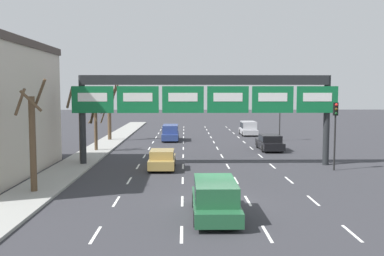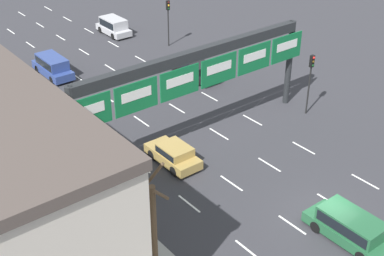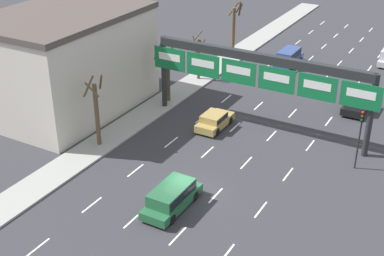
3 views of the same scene
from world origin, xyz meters
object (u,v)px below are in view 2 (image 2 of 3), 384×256
traffic_light_mid_block (311,73)px  tree_bare_furthest (153,224)px  car_gold (174,154)px  tree_bare_second (16,105)px  tree_bare_third (60,137)px  suv_green (351,226)px  suv_silver (114,25)px  suv_blue (52,65)px  car_black (196,69)px  sign_gantry (197,68)px  traffic_light_near_gantry (168,14)px

traffic_light_mid_block → tree_bare_furthest: tree_bare_furthest is taller
car_gold → tree_bare_second: size_ratio=0.85×
traffic_light_mid_block → tree_bare_third: bearing=169.1°
traffic_light_mid_block → suv_green: bearing=-129.8°
tree_bare_second → suv_silver: bearing=41.7°
suv_green → suv_blue: bearing=95.7°
car_black → tree_bare_second: size_ratio=1.01×
sign_gantry → car_black: size_ratio=4.01×
traffic_light_mid_block → car_gold: bearing=176.5°
car_black → tree_bare_second: 16.21m
car_gold → tree_bare_third: size_ratio=0.71×
suv_green → suv_blue: 29.42m
suv_silver → suv_green: (-6.69, -35.06, -0.06)m
suv_green → tree_bare_furthest: size_ratio=0.81×
traffic_light_mid_block → sign_gantry: bearing=166.1°
sign_gantry → tree_bare_third: 9.80m
suv_silver → tree_bare_furthest: bearing=-117.7°
sign_gantry → traffic_light_mid_block: sign_gantry is taller
car_gold → car_black: car_black is taller
car_gold → tree_bare_second: bearing=125.8°
car_gold → suv_silver: size_ratio=0.95×
car_gold → car_black: size_ratio=0.84×
car_black → suv_silver: bearing=89.8°
sign_gantry → tree_bare_third: size_ratio=3.38×
sign_gantry → suv_blue: size_ratio=4.02×
sign_gantry → traffic_light_mid_block: bearing=-13.9°
car_gold → suv_silver: 25.33m
suv_blue → tree_bare_furthest: (-6.53, -24.90, 2.11)m
suv_blue → tree_bare_second: (-6.53, -8.60, 1.72)m
suv_silver → tree_bare_third: tree_bare_third is taller
suv_blue → car_gold: bearing=-90.0°
traffic_light_near_gantry → tree_bare_third: 23.47m
traffic_light_mid_block → suv_blue: bearing=123.2°
car_gold → suv_blue: 17.65m
car_gold → traffic_light_mid_block: 12.32m
suv_green → traffic_light_mid_block: 14.41m
car_black → traffic_light_near_gantry: traffic_light_near_gantry is taller
suv_green → suv_silver: bearing=79.2°
car_black → suv_blue: suv_blue is taller
suv_silver → tree_bare_furthest: tree_bare_furthest is taller
tree_bare_second → suv_blue: bearing=52.8°
suv_silver → car_black: size_ratio=0.89×
car_gold → traffic_light_mid_block: (12.02, -0.72, 2.64)m
suv_blue → tree_bare_furthest: tree_bare_furthest is taller
traffic_light_near_gantry → tree_bare_furthest: (-18.71, -24.50, -0.16)m
sign_gantry → traffic_light_near_gantry: 18.32m
tree_bare_second → tree_bare_furthest: 16.30m
car_gold → traffic_light_near_gantry: (12.19, 17.25, 2.52)m
car_black → car_gold: bearing=-134.9°
suv_blue → tree_bare_second: size_ratio=1.01×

